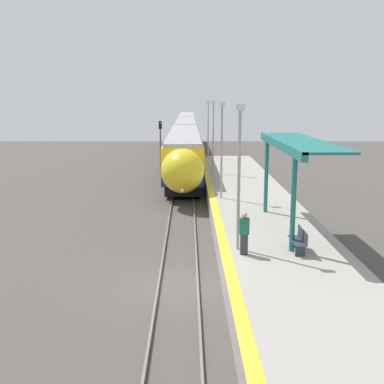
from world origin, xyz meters
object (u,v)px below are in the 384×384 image
Objects in this scene: platform_bench at (299,240)px; person_waiting at (244,233)px; railway_signal at (160,142)px; lamppost_farthest at (208,125)px; lamppost_mid at (222,144)px; train at (186,133)px; lamppost_near at (239,168)px; lamppost_far at (213,132)px.

platform_bench is 0.92× the size of person_waiting.
railway_signal is 0.86× the size of lamppost_farthest.
person_waiting is 10.66m from lamppost_mid.
train is at bearing 95.62° from platform_bench.
train is at bearing 93.00° from person_waiting.
platform_bench is at bearing -9.29° from lamppost_near.
railway_signal is 7.43m from lamppost_far.
lamppost_near and lamppost_mid have the same top height.
lamppost_far is (-0.17, 20.12, 2.35)m from person_waiting.
lamppost_far reaches higher than person_waiting.
platform_bench is 0.27× the size of lamppost_near.
train is 37.01m from lamppost_mid.
train is 44.77× the size of person_waiting.
person_waiting is at bearing -89.07° from lamppost_mid.
lamppost_far is at bearing -52.58° from railway_signal.
lamppost_mid reaches higher than train.
lamppost_farthest reaches higher than railway_signal.
person_waiting is at bearing -79.91° from railway_signal.
lamppost_far reaches higher than railway_signal.
lamppost_near is at bearing 104.17° from person_waiting.
lamppost_farthest is (2.31, -17.43, 1.96)m from train.
lamppost_far is at bearing 90.48° from person_waiting.
train is at bearing 92.83° from lamppost_near.
train is 13.05× the size of lamppost_far.
lamppost_farthest is (0.00, 29.18, 0.00)m from lamppost_near.
lamppost_mid is 1.00× the size of lamppost_far.
person_waiting is 26.36m from railway_signal.
lamppost_far is (0.00, 19.45, 0.00)m from lamppost_near.
lamppost_mid is at bearing -90.00° from lamppost_far.
person_waiting is at bearing -87.00° from train.
lamppost_far is at bearing -85.15° from train.
lamppost_mid is (-2.32, 10.11, 2.72)m from platform_bench.
lamppost_far reaches higher than train.
lamppost_mid is (-0.17, 10.39, 2.35)m from person_waiting.
lamppost_far is (4.45, -5.81, 1.30)m from railway_signal.
railway_signal is 6.07m from lamppost_farthest.
person_waiting is at bearing -89.52° from lamppost_far.
lamppost_farthest reaches higher than train.
train is 21.46m from railway_signal.
train is 47.22m from platform_bench.
lamppost_far is at bearing 90.00° from lamppost_mid.
platform_bench is 3.59m from lamppost_near.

